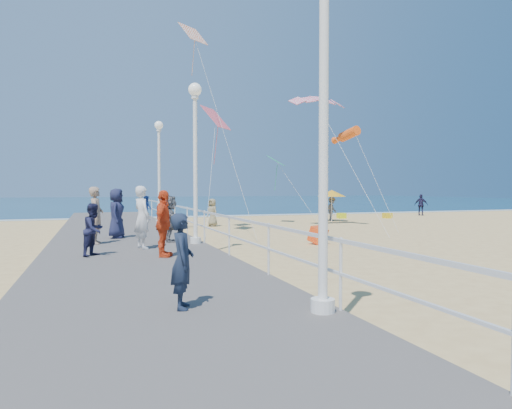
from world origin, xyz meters
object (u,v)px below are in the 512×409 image
object	(u,v)px
spectator_5	(170,219)
spectator_0	(182,261)
woman_holding_toddler	(142,217)
toddler_held	(147,208)
beach_umbrella	(332,193)
spectator_4	(116,213)
beach_chair_left	(341,216)
lamp_post_mid	(195,145)
beach_chair_right	(387,216)
beach_walker_b	(421,205)
beach_walker_c	(212,213)
lamp_post_far	(159,161)
lamp_post_near	(324,90)
spectator_3	(163,224)
beach_walker_a	(332,209)
spectator_7	(94,230)
box_kite	(318,237)

from	to	relation	value
spectator_5	spectator_0	bearing A→B (deg)	177.40
woman_holding_toddler	toddler_held	world-z (taller)	woman_holding_toddler
woman_holding_toddler	beach_umbrella	xyz separation A→B (m)	(13.87, 13.32, 0.55)
woman_holding_toddler	spectator_4	world-z (taller)	woman_holding_toddler
spectator_4	beach_chair_left	world-z (taller)	spectator_4
spectator_5	beach_umbrella	bearing A→B (deg)	-42.29
lamp_post_mid	woman_holding_toddler	world-z (taller)	lamp_post_mid
woman_holding_toddler	spectator_5	xyz separation A→B (m)	(1.09, 1.55, -0.16)
toddler_held	spectator_4	distance (m)	3.33
beach_umbrella	beach_chair_right	world-z (taller)	beach_umbrella
beach_walker_b	beach_walker_c	xyz separation A→B (m)	(-18.96, -4.84, -0.07)
lamp_post_far	woman_holding_toddler	xyz separation A→B (m)	(-1.81, -9.80, -2.30)
toddler_held	beach_chair_left	xyz separation A→B (m)	(15.91, 15.64, -1.43)
lamp_post_near	spectator_3	size ratio (longest dim) A/B	2.97
woman_holding_toddler	spectator_4	xyz separation A→B (m)	(-0.60, 3.37, -0.04)
toddler_held	beach_walker_a	size ratio (longest dim) A/B	0.47
lamp_post_near	woman_holding_toddler	size ratio (longest dim) A/B	2.78
spectator_0	spectator_7	xyz separation A→B (m)	(-1.28, 6.23, -0.01)
spectator_7	toddler_held	bearing A→B (deg)	-16.52
lamp_post_far	spectator_5	bearing A→B (deg)	-95.04
spectator_5	beach_walker_c	world-z (taller)	spectator_5
beach_umbrella	lamp_post_near	bearing A→B (deg)	-119.25
box_kite	woman_holding_toddler	bearing A→B (deg)	166.05
spectator_3	spectator_7	distance (m)	1.95
lamp_post_mid	spectator_0	size ratio (longest dim) A/B	3.65
spectator_3	beach_walker_a	size ratio (longest dim) A/B	1.09
woman_holding_toddler	spectator_0	distance (m)	7.31
beach_walker_b	lamp_post_mid	bearing A→B (deg)	81.57
beach_walker_b	beach_chair_left	xyz separation A→B (m)	(-8.08, -1.00, -0.69)
lamp_post_far	beach_chair_left	distance (m)	15.84
toddler_held	beach_walker_b	distance (m)	29.21
beach_chair_left	spectator_7	bearing A→B (deg)	-135.98
lamp_post_far	spectator_0	xyz separation A→B (m)	(-1.92, -17.10, -2.53)
woman_holding_toddler	beach_walker_a	bearing A→B (deg)	-66.92
lamp_post_mid	spectator_7	xyz separation A→B (m)	(-3.20, -1.87, -2.55)
beach_umbrella	beach_walker_b	bearing A→B (deg)	18.63
spectator_4	beach_umbrella	world-z (taller)	spectator_4
spectator_3	beach_walker_b	distance (m)	30.25
beach_walker_a	beach_chair_right	xyz separation A→B (m)	(5.26, 0.98, -0.62)
woman_holding_toddler	beach_walker_c	xyz separation A→B (m)	(5.18, 11.95, -0.54)
beach_walker_a	beach_chair_right	world-z (taller)	beach_walker_a
beach_chair_left	box_kite	bearing A→B (deg)	-123.40
lamp_post_far	beach_walker_b	bearing A→B (deg)	17.38
lamp_post_far	toddler_held	bearing A→B (deg)	-99.79
box_kite	beach_chair_left	size ratio (longest dim) A/B	1.09
spectator_7	lamp_post_far	bearing A→B (deg)	18.46
beach_walker_c	spectator_5	bearing A→B (deg)	-44.81
toddler_held	spectator_3	world-z (taller)	spectator_3
lamp_post_near	beach_walker_b	world-z (taller)	lamp_post_near
lamp_post_far	spectator_0	world-z (taller)	lamp_post_far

